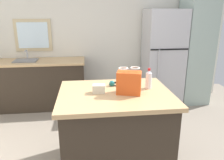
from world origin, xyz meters
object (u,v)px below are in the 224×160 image
kitchen_island (115,130)px  tall_cabinet (195,50)px  ear_defenders (115,83)px  shopping_bag (129,82)px  small_box (99,89)px  bottle (149,79)px  refrigerator (163,58)px

kitchen_island → tall_cabinet: tall_cabinet is taller
tall_cabinet → ear_defenders: 2.37m
tall_cabinet → shopping_bag: 2.52m
shopping_bag → small_box: (-0.32, 0.06, -0.08)m
small_box → bottle: 0.58m
tall_cabinet → small_box: tall_cabinet is taller
refrigerator → shopping_bag: (-1.03, -1.89, 0.14)m
bottle → ear_defenders: bearing=152.7°
ear_defenders → kitchen_island: bearing=-97.8°
tall_cabinet → small_box: (-1.99, -1.82, -0.07)m
small_box → ear_defenders: (0.21, 0.26, -0.02)m
kitchen_island → ear_defenders: (0.04, 0.27, 0.48)m
tall_cabinet → ear_defenders: (-1.78, -1.56, -0.10)m
ear_defenders → bottle: bearing=-27.3°
shopping_bag → bottle: size_ratio=1.21×
tall_cabinet → shopping_bag: size_ratio=7.24×
shopping_bag → small_box: shopping_bag is taller
refrigerator → tall_cabinet: tall_cabinet is taller
refrigerator → ear_defenders: (-1.14, -1.56, 0.04)m
kitchen_island → small_box: size_ratio=9.15×
shopping_bag → ear_defenders: (-0.10, 0.32, -0.10)m
kitchen_island → tall_cabinet: 2.65m
shopping_bag → small_box: size_ratio=2.15×
tall_cabinet → bottle: 2.25m
small_box → ear_defenders: bearing=50.6°
bottle → ear_defenders: (-0.36, 0.18, -0.08)m
kitchen_island → tall_cabinet: size_ratio=0.59×
kitchen_island → bottle: bearing=12.9°
tall_cabinet → bottle: (-1.42, -1.75, -0.01)m
refrigerator → bottle: refrigerator is taller
kitchen_island → bottle: bottle is taller
ear_defenders → tall_cabinet: bearing=41.3°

